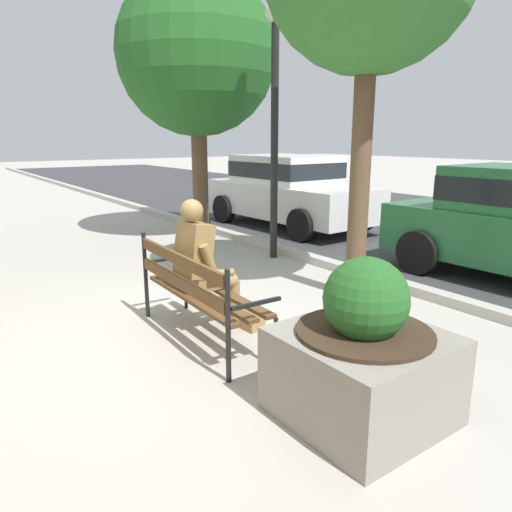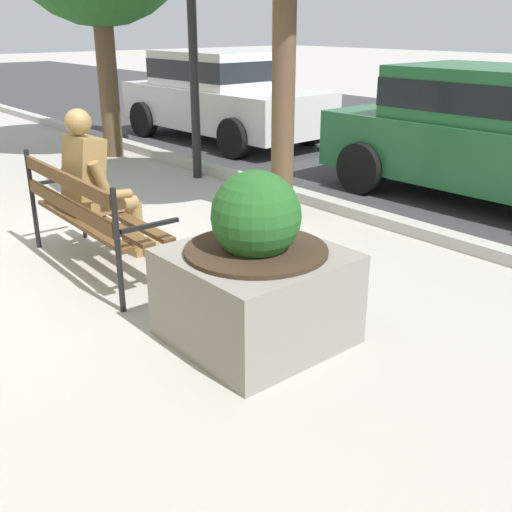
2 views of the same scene
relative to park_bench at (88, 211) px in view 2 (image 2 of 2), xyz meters
The scene contains 7 objects.
ground_plane 0.58m from the park_bench, 166.66° to the left, with size 80.00×80.00×0.00m, color #ADA8A0.
curb_stone 2.99m from the park_bench, 93.58° to the left, with size 60.00×0.20×0.12m, color #B2AFA8.
park_bench is the anchor object (origin of this frame).
bronze_statue_seated 0.28m from the park_bench, 121.66° to the left, with size 0.62×0.78×1.37m.
concrete_planter 1.86m from the park_bench, ahead, with size 1.04×1.04×1.17m.
parked_car_white 6.32m from the park_bench, 132.69° to the left, with size 4.15×2.01×1.56m.
parked_car_green 4.77m from the park_bench, 77.31° to the left, with size 4.15×2.01×1.56m.
Camera 2 is at (4.82, -2.10, 2.02)m, focal length 42.40 mm.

